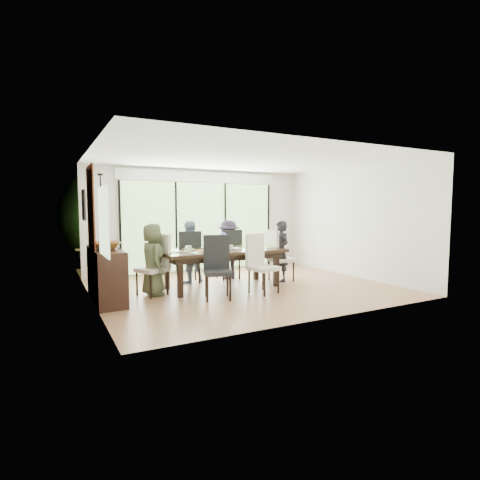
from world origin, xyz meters
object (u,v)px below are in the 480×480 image
chair_near_right (264,264)px  person_far_left (189,252)px  person_left_end (153,259)px  person_right_end (281,251)px  chair_far_left (188,256)px  sideboard (106,274)px  person_far_right (228,250)px  chair_right_end (281,255)px  laptop (186,252)px  cup_b (231,247)px  cup_a (188,248)px  chair_far_right (228,254)px  table_top (222,251)px  cup_c (253,245)px  chair_left_end (152,265)px  chair_near_left (218,267)px  vase (223,246)px  bowl (106,246)px

chair_near_right → person_far_left: (-0.95, 1.70, 0.10)m
person_left_end → person_right_end: bearing=-90.6°
chair_far_left → person_far_left: size_ratio=0.85×
sideboard → person_right_end: bearing=0.2°
person_far_right → chair_right_end: bearing=127.9°
laptop → cup_b: 1.00m
person_far_left → cup_a: (-0.25, -0.68, 0.17)m
chair_near_right → cup_a: bearing=122.6°
chair_far_right → person_far_right: 0.10m
table_top → cup_a: cup_a is taller
chair_near_right → cup_b: (-0.35, 0.77, 0.27)m
chair_near_right → person_far_right: bearing=71.2°
person_left_end → cup_c: (2.28, 0.10, 0.17)m
person_left_end → cup_a: bearing=-79.7°
chair_right_end → laptop: bearing=96.2°
chair_left_end → chair_far_right: 2.22m
table_top → sideboard: (-2.35, -0.01, -0.30)m
sideboard → person_far_right: bearing=16.2°
chair_left_end → chair_near_right: bearing=41.8°
table_top → person_left_end: person_left_end is taller
chair_far_left → person_left_end: size_ratio=0.85×
person_right_end → sideboard: size_ratio=0.82×
chair_left_end → cup_a: bearing=75.9°
chair_right_end → table_top: bearing=93.7°
chair_far_right → cup_c: size_ratio=8.87×
person_left_end → laptop: (0.63, -0.10, 0.13)m
chair_left_end → chair_near_left: 1.33m
chair_right_end → vase: (-1.45, 0.05, 0.28)m
chair_far_left → cup_b: size_ratio=11.00×
person_right_end → vase: size_ratio=10.75×
sideboard → chair_far_right: bearing=16.6°
chair_far_left → chair_near_right: same height
chair_left_end → person_right_end: person_right_end is taller
chair_right_end → bowl: bearing=95.4°
chair_far_right → person_right_end: (0.93, -0.85, 0.10)m
chair_near_right → cup_a: size_ratio=8.87×
chair_near_left → person_far_left: person_far_left is taller
person_far_right → table_top: bearing=45.6°
person_left_end → vase: size_ratio=10.75×
person_right_end → laptop: bearing=-88.9°
chair_right_end → bowl: size_ratio=2.35×
person_right_end → bowl: person_right_end is taller
vase → sideboard: bearing=-178.5°
vase → cup_c: size_ratio=0.97×
person_left_end → sideboard: (-0.87, -0.01, -0.22)m
chair_far_left → cup_c: chair_far_left is taller
chair_far_right → person_right_end: person_right_end is taller
person_far_left → sideboard: bearing=10.8°
chair_far_left → laptop: bearing=76.5°
laptop → cup_c: cup_c is taller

